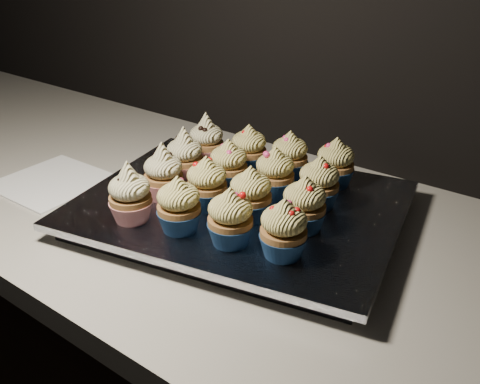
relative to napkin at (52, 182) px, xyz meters
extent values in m
cube|color=black|center=(0.19, 0.10, -0.47)|extent=(2.40, 0.60, 0.86)
cube|color=beige|center=(0.19, 0.10, -0.02)|extent=(2.44, 0.64, 0.04)
cube|color=white|center=(0.00, 0.00, 0.00)|extent=(0.18, 0.18, 0.00)
cube|color=black|center=(0.36, 0.10, 0.01)|extent=(0.51, 0.43, 0.02)
cube|color=silver|center=(0.36, 0.10, 0.03)|extent=(0.56, 0.47, 0.01)
cone|color=red|center=(0.26, -0.05, 0.05)|extent=(0.06, 0.06, 0.03)
ellipsoid|color=beige|center=(0.26, -0.05, 0.09)|extent=(0.06, 0.06, 0.04)
cone|color=beige|center=(0.26, -0.05, 0.11)|extent=(0.03, 0.03, 0.03)
cone|color=navy|center=(0.34, -0.02, 0.05)|extent=(0.06, 0.06, 0.03)
ellipsoid|color=#F2E07A|center=(0.34, -0.02, 0.09)|extent=(0.06, 0.06, 0.04)
cone|color=#F2E07A|center=(0.34, -0.02, 0.11)|extent=(0.03, 0.03, 0.02)
cone|color=navy|center=(0.42, -0.01, 0.05)|extent=(0.06, 0.06, 0.03)
ellipsoid|color=#F2E07A|center=(0.42, -0.01, 0.09)|extent=(0.06, 0.06, 0.04)
cone|color=#F2E07A|center=(0.42, -0.01, 0.11)|extent=(0.03, 0.03, 0.02)
cone|color=navy|center=(0.49, 0.01, 0.05)|extent=(0.06, 0.06, 0.03)
ellipsoid|color=#F2E07A|center=(0.49, 0.01, 0.09)|extent=(0.06, 0.06, 0.04)
cone|color=#F2E07A|center=(0.49, 0.01, 0.11)|extent=(0.03, 0.03, 0.02)
cone|color=red|center=(0.25, 0.04, 0.05)|extent=(0.06, 0.06, 0.03)
ellipsoid|color=beige|center=(0.25, 0.04, 0.09)|extent=(0.06, 0.06, 0.04)
cone|color=beige|center=(0.25, 0.04, 0.11)|extent=(0.03, 0.03, 0.03)
cone|color=navy|center=(0.33, 0.05, 0.05)|extent=(0.06, 0.06, 0.03)
ellipsoid|color=#F2E07A|center=(0.33, 0.05, 0.09)|extent=(0.06, 0.06, 0.04)
cone|color=#F2E07A|center=(0.33, 0.05, 0.11)|extent=(0.03, 0.03, 0.02)
cone|color=navy|center=(0.40, 0.06, 0.05)|extent=(0.06, 0.06, 0.03)
ellipsoid|color=#F2E07A|center=(0.40, 0.06, 0.09)|extent=(0.06, 0.06, 0.04)
cone|color=#F2E07A|center=(0.40, 0.06, 0.11)|extent=(0.03, 0.03, 0.02)
cone|color=navy|center=(0.48, 0.08, 0.05)|extent=(0.06, 0.06, 0.03)
ellipsoid|color=#F2E07A|center=(0.48, 0.08, 0.09)|extent=(0.06, 0.06, 0.04)
cone|color=#F2E07A|center=(0.48, 0.08, 0.11)|extent=(0.03, 0.03, 0.02)
cone|color=red|center=(0.23, 0.11, 0.05)|extent=(0.06, 0.06, 0.03)
ellipsoid|color=beige|center=(0.23, 0.11, 0.09)|extent=(0.06, 0.06, 0.04)
cone|color=beige|center=(0.23, 0.11, 0.11)|extent=(0.03, 0.03, 0.03)
cone|color=navy|center=(0.31, 0.13, 0.05)|extent=(0.06, 0.06, 0.03)
ellipsoid|color=#F2E07A|center=(0.31, 0.13, 0.09)|extent=(0.06, 0.06, 0.04)
cone|color=#F2E07A|center=(0.31, 0.13, 0.11)|extent=(0.03, 0.03, 0.02)
cone|color=navy|center=(0.39, 0.15, 0.05)|extent=(0.06, 0.06, 0.03)
ellipsoid|color=#F2E07A|center=(0.39, 0.15, 0.09)|extent=(0.06, 0.06, 0.04)
cone|color=#F2E07A|center=(0.39, 0.15, 0.11)|extent=(0.03, 0.03, 0.02)
cone|color=navy|center=(0.46, 0.16, 0.05)|extent=(0.06, 0.06, 0.03)
ellipsoid|color=#F2E07A|center=(0.46, 0.16, 0.09)|extent=(0.06, 0.06, 0.04)
cone|color=#F2E07A|center=(0.46, 0.16, 0.11)|extent=(0.03, 0.03, 0.02)
cone|color=red|center=(0.22, 0.18, 0.05)|extent=(0.06, 0.06, 0.03)
ellipsoid|color=beige|center=(0.22, 0.18, 0.09)|extent=(0.06, 0.06, 0.04)
cone|color=beige|center=(0.22, 0.18, 0.11)|extent=(0.03, 0.03, 0.03)
cone|color=navy|center=(0.30, 0.20, 0.05)|extent=(0.06, 0.06, 0.03)
ellipsoid|color=#F2E07A|center=(0.30, 0.20, 0.09)|extent=(0.06, 0.06, 0.04)
cone|color=#F2E07A|center=(0.30, 0.20, 0.11)|extent=(0.03, 0.03, 0.02)
cone|color=navy|center=(0.37, 0.22, 0.05)|extent=(0.06, 0.06, 0.03)
ellipsoid|color=#F2E07A|center=(0.37, 0.22, 0.09)|extent=(0.06, 0.06, 0.04)
cone|color=#F2E07A|center=(0.37, 0.22, 0.11)|extent=(0.03, 0.03, 0.02)
cone|color=navy|center=(0.45, 0.24, 0.05)|extent=(0.06, 0.06, 0.03)
ellipsoid|color=#F2E07A|center=(0.45, 0.24, 0.09)|extent=(0.06, 0.06, 0.04)
cone|color=#F2E07A|center=(0.45, 0.24, 0.11)|extent=(0.03, 0.03, 0.02)
camera|label=1|loc=(0.80, -0.50, 0.42)|focal=40.00mm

